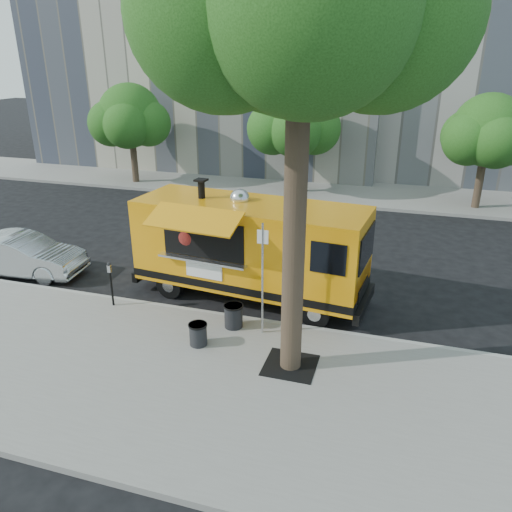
{
  "coord_description": "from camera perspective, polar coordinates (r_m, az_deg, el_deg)",
  "views": [
    {
      "loc": [
        4.7,
        -12.43,
        6.91
      ],
      "look_at": [
        0.91,
        0.0,
        1.62
      ],
      "focal_mm": 35.0,
      "sensor_mm": 36.0,
      "label": 1
    }
  ],
  "objects": [
    {
      "name": "parking_meter",
      "position": [
        14.74,
        -16.29,
        -2.53
      ],
      "size": [
        0.11,
        0.11,
        1.33
      ],
      "color": "black",
      "rests_on": "sidewalk"
    },
    {
      "name": "sedan",
      "position": [
        18.34,
        -25.2,
        0.09
      ],
      "size": [
        4.28,
        1.82,
        1.37
      ],
      "primitive_type": "imported",
      "rotation": [
        0.0,
        0.0,
        1.66
      ],
      "color": "#AEB1B5",
      "rests_on": "ground"
    },
    {
      "name": "curb",
      "position": [
        14.18,
        -4.64,
        -6.76
      ],
      "size": [
        60.0,
        0.14,
        0.16
      ],
      "primitive_type": "cube",
      "color": "#999993",
      "rests_on": "ground"
    },
    {
      "name": "far_sidewalk",
      "position": [
        27.23,
        6.53,
        7.45
      ],
      "size": [
        60.0,
        5.0,
        0.15
      ],
      "primitive_type": "cube",
      "color": "gray",
      "rests_on": "ground"
    },
    {
      "name": "ground",
      "position": [
        14.98,
        -3.33,
        -5.38
      ],
      "size": [
        120.0,
        120.0,
        0.0
      ],
      "primitive_type": "plane",
      "color": "black",
      "rests_on": "ground"
    },
    {
      "name": "far_tree_b",
      "position": [
        25.96,
        4.31,
        15.26
      ],
      "size": [
        3.6,
        3.6,
        5.5
      ],
      "color": "#33261C",
      "rests_on": "far_sidewalk"
    },
    {
      "name": "trash_bin_right",
      "position": [
        13.3,
        -2.59,
        -6.78
      ],
      "size": [
        0.53,
        0.53,
        0.63
      ],
      "color": "black",
      "rests_on": "sidewalk"
    },
    {
      "name": "sidewalk",
      "position": [
        11.83,
        -10.19,
        -13.57
      ],
      "size": [
        60.0,
        6.0,
        0.15
      ],
      "primitive_type": "cube",
      "color": "gray",
      "rests_on": "ground"
    },
    {
      "name": "far_tree_a",
      "position": [
        28.94,
        -14.19,
        15.27
      ],
      "size": [
        3.42,
        3.42,
        5.36
      ],
      "color": "#33261C",
      "rests_on": "far_sidewalk"
    },
    {
      "name": "tree_well",
      "position": [
        11.95,
        3.94,
        -12.34
      ],
      "size": [
        1.2,
        1.2,
        0.02
      ],
      "primitive_type": "cube",
      "color": "black",
      "rests_on": "sidewalk"
    },
    {
      "name": "trash_bin_left",
      "position": [
        12.62,
        -6.63,
        -8.8
      ],
      "size": [
        0.48,
        0.48,
        0.57
      ],
      "color": "black",
      "rests_on": "sidewalk"
    },
    {
      "name": "sign_post",
      "position": [
        12.41,
        0.75,
        -1.94
      ],
      "size": [
        0.28,
        0.06,
        3.0
      ],
      "color": "silver",
      "rests_on": "sidewalk"
    },
    {
      "name": "far_tree_c",
      "position": [
        25.26,
        24.99,
        12.88
      ],
      "size": [
        3.24,
        3.24,
        5.21
      ],
      "color": "#33261C",
      "rests_on": "far_sidewalk"
    },
    {
      "name": "food_truck",
      "position": [
        14.64,
        -0.83,
        1.05
      ],
      "size": [
        7.26,
        3.62,
        3.5
      ],
      "rotation": [
        0.0,
        0.0,
        -0.1
      ],
      "color": "orange",
      "rests_on": "ground"
    }
  ]
}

